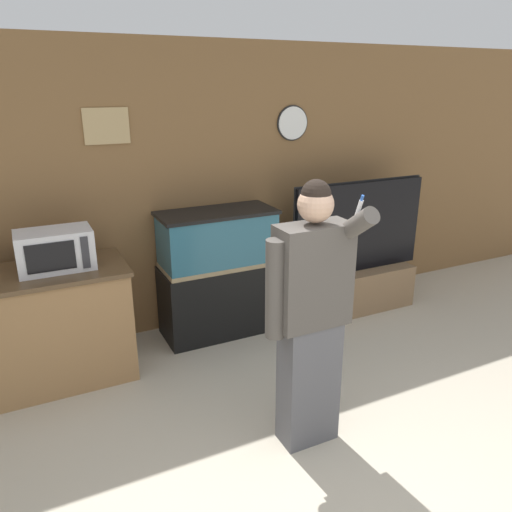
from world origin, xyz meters
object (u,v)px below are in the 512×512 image
at_px(microwave, 55,250).
at_px(aquarium_on_stand, 218,273).
at_px(tv_on_stand, 356,274).
at_px(person_standing, 310,315).
at_px(counter_island, 32,330).

distance_m(microwave, aquarium_on_stand, 1.46).
bearing_deg(tv_on_stand, aquarium_on_stand, 173.45).
height_order(microwave, person_standing, person_standing).
xyz_separation_m(counter_island, microwave, (0.24, -0.00, 0.61)).
height_order(tv_on_stand, person_standing, person_standing).
bearing_deg(tv_on_stand, person_standing, -135.20).
relative_size(aquarium_on_stand, tv_on_stand, 0.79).
relative_size(tv_on_stand, person_standing, 0.86).
distance_m(aquarium_on_stand, person_standing, 1.69).
bearing_deg(aquarium_on_stand, microwave, -172.21).
height_order(aquarium_on_stand, person_standing, person_standing).
xyz_separation_m(aquarium_on_stand, tv_on_stand, (1.44, -0.17, -0.20)).
distance_m(tv_on_stand, person_standing, 2.18).
bearing_deg(microwave, person_standing, -48.61).
xyz_separation_m(counter_island, tv_on_stand, (3.05, 0.02, -0.07)).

